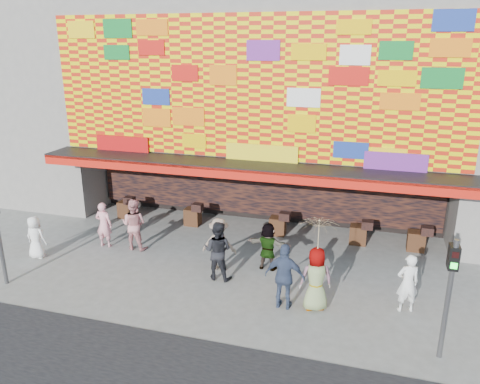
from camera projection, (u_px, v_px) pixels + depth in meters
The scene contains 14 objects.
ground at pixel (213, 288), 14.09m from camera, with size 90.00×90.00×0.00m, color slate.
shop_building at pixel (275, 87), 19.93m from camera, with size 15.20×9.40×10.00m.
neighbor_left at pixel (17, 64), 23.04m from camera, with size 11.00×8.00×12.00m, color gray.
signal_right at pixel (450, 287), 10.47m from camera, with size 0.22×0.20×3.00m.
ped_a at pixel (36, 237), 15.88m from camera, with size 0.73×0.47×1.49m, color white.
ped_b at pixel (104, 225), 16.74m from camera, with size 0.61×0.40×1.67m, color pink.
ped_c at pixel (218, 250), 14.42m from camera, with size 0.92×0.71×1.88m, color black.
ped_d at pixel (219, 244), 15.03m from camera, with size 1.13×0.65×1.75m, color gray.
ped_e at pixel (285, 277), 12.80m from camera, with size 1.12×0.47×1.91m, color #3A4765.
ped_f at pixel (268, 246), 15.07m from camera, with size 1.47×0.47×1.58m, color gray.
ped_g at pixel (316, 279), 12.75m from camera, with size 0.89×0.58×1.82m, color gray.
ped_h at pixel (408, 283), 12.68m from camera, with size 0.61×0.40×1.68m, color white.
ped_i at pixel (134, 224), 16.52m from camera, with size 0.90×0.70×1.86m, color #D58A8C.
parasol at pixel (318, 236), 12.36m from camera, with size 1.09×1.11×1.93m.
Camera 1 is at (4.32, -11.76, 7.11)m, focal length 35.00 mm.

